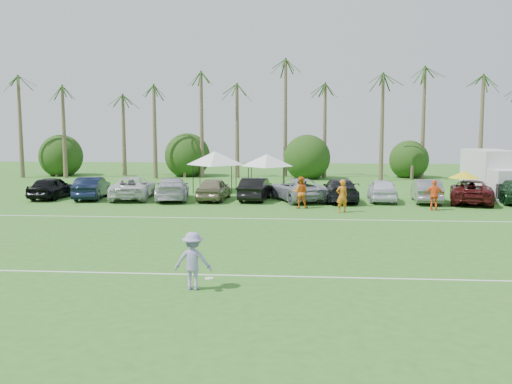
{
  "coord_description": "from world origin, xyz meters",
  "views": [
    {
      "loc": [
        5.39,
        -17.18,
        5.23
      ],
      "look_at": [
        3.01,
        13.13,
        1.6
      ],
      "focal_mm": 40.0,
      "sensor_mm": 36.0,
      "label": 1
    }
  ],
  "objects": [
    {
      "name": "sideline_player_b",
      "position": [
        5.39,
        18.22,
        0.99
      ],
      "size": [
        0.97,
        0.75,
        1.98
      ],
      "primitive_type": "imported",
      "rotation": [
        0.0,
        0.0,
        3.14
      ],
      "color": "orange",
      "rests_on": "ground"
    },
    {
      "name": "palm_tree_1",
      "position": [
        -17.0,
        38.0,
        8.35
      ],
      "size": [
        2.4,
        2.4,
        9.9
      ],
      "color": "brown",
      "rests_on": "ground"
    },
    {
      "name": "palm_tree_10",
      "position": [
        23.0,
        38.0,
        9.21
      ],
      "size": [
        2.4,
        2.4,
        10.9
      ],
      "color": "brown",
      "rests_on": "ground"
    },
    {
      "name": "parked_car_0",
      "position": [
        -12.12,
        21.54,
        0.78
      ],
      "size": [
        2.1,
        4.68,
        1.56
      ],
      "primitive_type": "imported",
      "rotation": [
        0.0,
        0.0,
        3.08
      ],
      "color": "black",
      "rests_on": "ground"
    },
    {
      "name": "parked_car_5",
      "position": [
        2.29,
        21.83,
        0.78
      ],
      "size": [
        2.15,
        4.88,
        1.56
      ],
      "primitive_type": "imported",
      "rotation": [
        0.0,
        0.0,
        3.03
      ],
      "color": "black",
      "rests_on": "ground"
    },
    {
      "name": "parked_car_7",
      "position": [
        8.06,
        21.62,
        0.78
      ],
      "size": [
        2.43,
        5.47,
        1.56
      ],
      "primitive_type": "imported",
      "rotation": [
        0.0,
        0.0,
        3.19
      ],
      "color": "black",
      "rests_on": "ground"
    },
    {
      "name": "bush_tree_1",
      "position": [
        -6.0,
        39.0,
        1.8
      ],
      "size": [
        4.0,
        4.0,
        4.0
      ],
      "color": "brown",
      "rests_on": "ground"
    },
    {
      "name": "sideline_player_a",
      "position": [
        7.85,
        16.68,
        0.98
      ],
      "size": [
        0.84,
        0.7,
        1.97
      ],
      "primitive_type": "imported",
      "rotation": [
        0.0,
        0.0,
        3.52
      ],
      "color": "orange",
      "rests_on": "ground"
    },
    {
      "name": "palm_tree_9",
      "position": [
        18.0,
        38.0,
        8.35
      ],
      "size": [
        2.4,
        2.4,
        9.9
      ],
      "color": "brown",
      "rests_on": "ground"
    },
    {
      "name": "parked_car_2",
      "position": [
        -6.36,
        21.75,
        0.78
      ],
      "size": [
        3.25,
        5.89,
        1.56
      ],
      "primitive_type": "imported",
      "rotation": [
        0.0,
        0.0,
        3.26
      ],
      "color": "silver",
      "rests_on": "ground"
    },
    {
      "name": "field_lines",
      "position": [
        0.0,
        8.0,
        0.01
      ],
      "size": [
        80.0,
        12.1,
        0.01
      ],
      "color": "white",
      "rests_on": "ground"
    },
    {
      "name": "sideline_player_c",
      "position": [
        13.52,
        17.92,
        0.93
      ],
      "size": [
        1.17,
        0.72,
        1.86
      ],
      "primitive_type": "imported",
      "rotation": [
        0.0,
        0.0,
        2.88
      ],
      "color": "#FC591C",
      "rests_on": "ground"
    },
    {
      "name": "canopy_tent_right",
      "position": [
        2.73,
        27.61,
        2.88
      ],
      "size": [
        4.16,
        4.16,
        3.37
      ],
      "color": "black",
      "rests_on": "ground"
    },
    {
      "name": "palm_tree_5",
      "position": [
        0.0,
        38.0,
        8.35
      ],
      "size": [
        2.4,
        2.4,
        9.9
      ],
      "color": "brown",
      "rests_on": "ground"
    },
    {
      "name": "bush_tree_0",
      "position": [
        -19.0,
        39.0,
        1.8
      ],
      "size": [
        4.0,
        4.0,
        4.0
      ],
      "color": "brown",
      "rests_on": "ground"
    },
    {
      "name": "palm_tree_3",
      "position": [
        -8.0,
        38.0,
        10.06
      ],
      "size": [
        2.4,
        2.4,
        11.9
      ],
      "color": "brown",
      "rests_on": "ground"
    },
    {
      "name": "palm_tree_4",
      "position": [
        -4.0,
        38.0,
        7.48
      ],
      "size": [
        2.4,
        2.4,
        8.9
      ],
      "color": "brown",
      "rests_on": "ground"
    },
    {
      "name": "bush_tree_2",
      "position": [
        6.0,
        39.0,
        1.8
      ],
      "size": [
        4.0,
        4.0,
        4.0
      ],
      "color": "brown",
      "rests_on": "ground"
    },
    {
      "name": "parked_car_8",
      "position": [
        10.94,
        21.86,
        0.78
      ],
      "size": [
        2.11,
        4.68,
        1.56
      ],
      "primitive_type": "imported",
      "rotation": [
        0.0,
        0.0,
        3.08
      ],
      "color": "silver",
      "rests_on": "ground"
    },
    {
      "name": "parked_car_6",
      "position": [
        5.17,
        21.73,
        0.78
      ],
      "size": [
        4.49,
        6.17,
        1.56
      ],
      "primitive_type": "imported",
      "rotation": [
        0.0,
        0.0,
        3.52
      ],
      "color": "#9497A2",
      "rests_on": "ground"
    },
    {
      "name": "palm_tree_8",
      "position": [
        13.0,
        38.0,
        7.48
      ],
      "size": [
        2.4,
        2.4,
        8.9
      ],
      "color": "brown",
      "rests_on": "ground"
    },
    {
      "name": "parked_car_9",
      "position": [
        13.82,
        21.57,
        0.78
      ],
      "size": [
        2.04,
        4.86,
        1.56
      ],
      "primitive_type": "imported",
      "rotation": [
        0.0,
        0.0,
        3.06
      ],
      "color": "slate",
      "rests_on": "ground"
    },
    {
      "name": "ground",
      "position": [
        0.0,
        0.0,
        0.0
      ],
      "size": [
        120.0,
        120.0,
        0.0
      ],
      "primitive_type": "plane",
      "color": "#306A1F",
      "rests_on": "ground"
    },
    {
      "name": "bush_tree_3",
      "position": [
        16.0,
        39.0,
        1.8
      ],
      "size": [
        4.0,
        4.0,
        4.0
      ],
      "color": "brown",
      "rests_on": "ground"
    },
    {
      "name": "palm_tree_7",
      "position": [
        8.0,
        38.0,
        10.06
      ],
      "size": [
        2.4,
        2.4,
        11.9
      ],
      "color": "brown",
      "rests_on": "ground"
    },
    {
      "name": "palm_tree_0",
      "position": [
        -22.0,
        38.0,
        7.48
      ],
      "size": [
        2.4,
        2.4,
        8.9
      ],
      "color": "brown",
      "rests_on": "ground"
    },
    {
      "name": "parked_car_4",
      "position": [
        -0.59,
        21.53,
        0.78
      ],
      "size": [
        2.06,
        4.66,
        1.56
      ],
      "primitive_type": "imported",
      "rotation": [
        0.0,
        0.0,
        3.09
      ],
      "color": "#7B7256",
      "rests_on": "ground"
    },
    {
      "name": "palm_tree_2",
      "position": [
        -12.0,
        38.0,
        9.21
      ],
      "size": [
        2.4,
        2.4,
        10.9
      ],
      "color": "brown",
      "rests_on": "ground"
    },
    {
      "name": "palm_tree_6",
      "position": [
        4.0,
        38.0,
        9.21
      ],
      "size": [
        2.4,
        2.4,
        10.9
      ],
      "color": "brown",
      "rests_on": "ground"
    },
    {
      "name": "market_umbrella",
      "position": [
        15.9,
        20.37,
        1.99
      ],
      "size": [
        1.99,
        1.99,
        2.22
      ],
      "color": "black",
      "rests_on": "ground"
    },
    {
      "name": "box_truck",
      "position": [
        19.35,
        25.14,
        1.79
      ],
      "size": [
        3.09,
        6.71,
        3.35
      ],
      "rotation": [
        0.0,
        0.0,
        0.1
      ],
      "color": "silver",
      "rests_on": "ground"
    },
    {
      "name": "parked_car_3",
      "position": [
        -3.47,
        21.43,
        0.78
      ],
      "size": [
        3.03,
        5.66,
        1.56
      ],
      "primitive_type": "imported",
      "rotation": [
        0.0,
        0.0,
        3.3
      ],
      "color": "#B6B5BE",
      "rests_on": "ground"
    },
    {
      "name": "frisbee_player",
      "position": [
        2.02,
        0.25,
        0.92
      ],
      "size": [
        1.28,
        0.72,
        1.85
      ],
      "rotation": [
        0.0,
        0.0,
        3.12
      ],
      "color": "#958AC4",
      "rests_on": "ground"
    },
    {
      "name": "parked_car_10",
      "position": [
        16.71,
        21.41,
        0.78
      ],
      "size": [
        3.84,
        6.06,
        1.56
      ],
      "primitive_type": "imported",
      "rotation": [
        0.0,
        0.0,
        2.9
      ],
      "color": "#4B1214",
      "rests_on": "ground"
    },
    {
      "name": "parked_car_1",
      "position": [
        -9.24,
        21.57,
        0.78
      ],
      "size": [
        2.18,
        4.89,
        1.56
      ],
      "primitive_type": "imported",
      "rotation": [
        0.0,
        0.0,
        3.26
      ],
      "color": "black",
      "rests_on": "ground"
    },
    {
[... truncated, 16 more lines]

